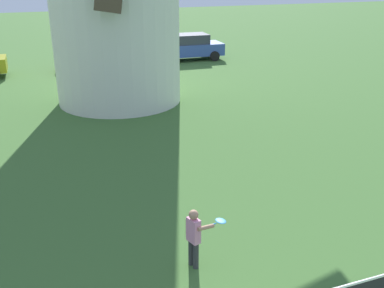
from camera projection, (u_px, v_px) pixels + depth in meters
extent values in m
cylinder|color=#333338|center=(191.00, 252.00, 8.39)|extent=(0.11, 0.11, 0.55)
cylinder|color=#333338|center=(196.00, 255.00, 8.28)|extent=(0.11, 0.11, 0.55)
cube|color=pink|center=(194.00, 230.00, 8.14)|extent=(0.22, 0.30, 0.49)
sphere|color=tan|center=(194.00, 215.00, 8.02)|extent=(0.18, 0.18, 0.18)
cylinder|color=tan|center=(188.00, 227.00, 8.28)|extent=(0.08, 0.08, 0.37)
cylinder|color=tan|center=(206.00, 227.00, 8.10)|extent=(0.38, 0.19, 0.14)
cylinder|color=#338CCC|center=(212.00, 225.00, 8.18)|extent=(0.22, 0.09, 0.04)
ellipsoid|color=#338CCC|center=(221.00, 221.00, 8.31)|extent=(0.24, 0.28, 0.03)
cube|color=red|center=(99.00, 58.00, 24.51)|extent=(4.13, 1.79, 0.70)
cube|color=#2D333D|center=(98.00, 46.00, 24.28)|extent=(2.32, 1.55, 0.56)
cylinder|color=black|center=(121.00, 59.00, 25.85)|extent=(0.60, 0.19, 0.60)
cylinder|color=black|center=(128.00, 65.00, 24.38)|extent=(0.60, 0.19, 0.60)
cylinder|color=black|center=(72.00, 63.00, 24.90)|extent=(0.60, 0.19, 0.60)
cylinder|color=black|center=(77.00, 69.00, 23.43)|extent=(0.60, 0.19, 0.60)
cube|color=#334C99|center=(188.00, 49.00, 27.00)|extent=(4.25, 1.87, 0.70)
cube|color=#2D333D|center=(188.00, 39.00, 26.76)|extent=(2.40, 1.59, 0.56)
cylinder|color=black|center=(205.00, 51.00, 28.28)|extent=(0.61, 0.20, 0.60)
cylinder|color=black|center=(215.00, 56.00, 26.78)|extent=(0.61, 0.20, 0.60)
cylinder|color=black|center=(162.00, 54.00, 27.47)|extent=(0.61, 0.20, 0.60)
cylinder|color=black|center=(169.00, 59.00, 25.97)|extent=(0.61, 0.20, 0.60)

